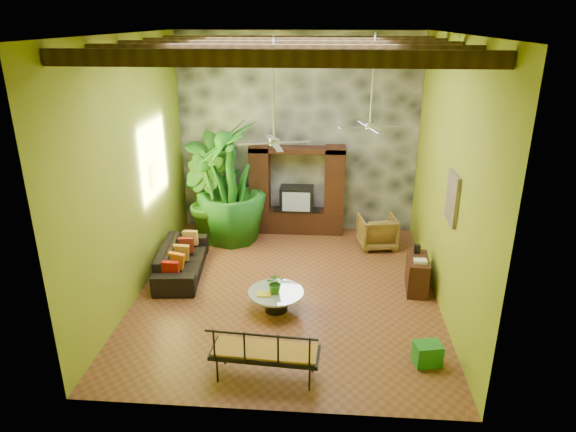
# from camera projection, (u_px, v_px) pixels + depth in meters

# --- Properties ---
(ground) EXTENTS (7.00, 7.00, 0.00)m
(ground) POSITION_uv_depth(u_px,v_px,m) (287.00, 290.00, 10.61)
(ground) COLOR brown
(ground) RESTS_ON ground
(ceiling) EXTENTS (6.00, 7.00, 0.02)m
(ceiling) POSITION_uv_depth(u_px,v_px,m) (287.00, 34.00, 8.80)
(ceiling) COLOR silver
(ceiling) RESTS_ON back_wall
(back_wall) EXTENTS (6.00, 0.02, 5.00)m
(back_wall) POSITION_uv_depth(u_px,v_px,m) (298.00, 135.00, 12.96)
(back_wall) COLOR #86A325
(back_wall) RESTS_ON ground
(left_wall) EXTENTS (0.02, 7.00, 5.00)m
(left_wall) POSITION_uv_depth(u_px,v_px,m) (133.00, 170.00, 9.92)
(left_wall) COLOR #86A325
(left_wall) RESTS_ON ground
(right_wall) EXTENTS (0.02, 7.00, 5.00)m
(right_wall) POSITION_uv_depth(u_px,v_px,m) (449.00, 177.00, 9.49)
(right_wall) COLOR #86A325
(right_wall) RESTS_ON ground
(stone_accent_wall) EXTENTS (5.98, 0.10, 4.98)m
(stone_accent_wall) POSITION_uv_depth(u_px,v_px,m) (298.00, 135.00, 12.91)
(stone_accent_wall) COLOR #34363B
(stone_accent_wall) RESTS_ON ground
(ceiling_beams) EXTENTS (5.95, 5.36, 0.22)m
(ceiling_beams) POSITION_uv_depth(u_px,v_px,m) (287.00, 47.00, 8.88)
(ceiling_beams) COLOR #30210F
(ceiling_beams) RESTS_ON ceiling
(entertainment_center) EXTENTS (2.40, 0.55, 2.30)m
(entertainment_center) POSITION_uv_depth(u_px,v_px,m) (297.00, 197.00, 13.18)
(entertainment_center) COLOR black
(entertainment_center) RESTS_ON ground
(ceiling_fan_front) EXTENTS (1.28, 1.28, 1.86)m
(ceiling_fan_front) POSITION_uv_depth(u_px,v_px,m) (274.00, 131.00, 9.02)
(ceiling_fan_front) COLOR #BCBCC1
(ceiling_fan_front) RESTS_ON ceiling
(ceiling_fan_back) EXTENTS (1.28, 1.28, 1.86)m
(ceiling_fan_back) POSITION_uv_depth(u_px,v_px,m) (371.00, 116.00, 10.38)
(ceiling_fan_back) COLOR #BCBCC1
(ceiling_fan_back) RESTS_ON ceiling
(wall_art_mask) EXTENTS (0.06, 0.32, 0.55)m
(wall_art_mask) POSITION_uv_depth(u_px,v_px,m) (154.00, 175.00, 10.99)
(wall_art_mask) COLOR #F1A81C
(wall_art_mask) RESTS_ON left_wall
(wall_art_painting) EXTENTS (0.06, 0.70, 0.90)m
(wall_art_painting) POSITION_uv_depth(u_px,v_px,m) (452.00, 198.00, 9.01)
(wall_art_painting) COLOR #22567E
(wall_art_painting) RESTS_ON right_wall
(sofa) EXTENTS (1.10, 2.33, 0.66)m
(sofa) POSITION_uv_depth(u_px,v_px,m) (182.00, 260.00, 11.19)
(sofa) COLOR black
(sofa) RESTS_ON ground
(wicker_armchair) EXTENTS (0.99, 1.01, 0.80)m
(wicker_armchair) POSITION_uv_depth(u_px,v_px,m) (377.00, 232.00, 12.48)
(wicker_armchair) COLOR olive
(wicker_armchair) RESTS_ON ground
(tall_plant_a) EXTENTS (1.69, 1.51, 2.68)m
(tall_plant_a) POSITION_uv_depth(u_px,v_px,m) (215.00, 182.00, 13.08)
(tall_plant_a) COLOR #21631A
(tall_plant_a) RESTS_ON ground
(tall_plant_b) EXTENTS (1.56, 1.53, 2.21)m
(tall_plant_b) POSITION_uv_depth(u_px,v_px,m) (207.00, 199.00, 12.58)
(tall_plant_b) COLOR #29651A
(tall_plant_b) RESTS_ON ground
(tall_plant_c) EXTENTS (2.01, 2.01, 3.03)m
(tall_plant_c) POSITION_uv_depth(u_px,v_px,m) (231.00, 183.00, 12.45)
(tall_plant_c) COLOR #195917
(tall_plant_c) RESTS_ON ground
(coffee_table) EXTENTS (1.06, 1.06, 0.40)m
(coffee_table) POSITION_uv_depth(u_px,v_px,m) (276.00, 298.00, 9.80)
(coffee_table) COLOR black
(coffee_table) RESTS_ON ground
(centerpiece_plant) EXTENTS (0.39, 0.35, 0.40)m
(centerpiece_plant) POSITION_uv_depth(u_px,v_px,m) (276.00, 283.00, 9.65)
(centerpiece_plant) COLOR #2E6C1C
(centerpiece_plant) RESTS_ON coffee_table
(yellow_tray) EXTENTS (0.28, 0.21, 0.03)m
(yellow_tray) POSITION_uv_depth(u_px,v_px,m) (264.00, 294.00, 9.62)
(yellow_tray) COLOR yellow
(yellow_tray) RESTS_ON coffee_table
(iron_bench) EXTENTS (1.71, 0.71, 0.57)m
(iron_bench) POSITION_uv_depth(u_px,v_px,m) (265.00, 351.00, 7.78)
(iron_bench) COLOR black
(iron_bench) RESTS_ON ground
(side_console) EXTENTS (0.48, 0.93, 0.72)m
(side_console) POSITION_uv_depth(u_px,v_px,m) (417.00, 274.00, 10.50)
(side_console) COLOR #3A1D12
(side_console) RESTS_ON ground
(green_bin) EXTENTS (0.48, 0.40, 0.37)m
(green_bin) POSITION_uv_depth(u_px,v_px,m) (427.00, 354.00, 8.29)
(green_bin) COLOR #1D6E2D
(green_bin) RESTS_ON ground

